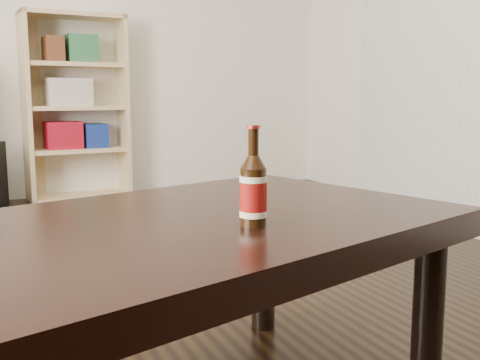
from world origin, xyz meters
name	(u,v)px	position (x,y,z in m)	size (l,w,h in m)	color
wall_back	(7,13)	(0.00, 3.01, 1.35)	(5.00, 0.02, 2.70)	beige
bookshelf	(74,104)	(0.42, 2.91, 0.70)	(0.75, 0.39, 1.35)	tan
coffee_table	(167,251)	(0.17, -0.29, 0.43)	(1.49, 1.13, 0.50)	black
beer_bottle	(253,191)	(0.32, -0.41, 0.57)	(0.08, 0.08, 0.21)	black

